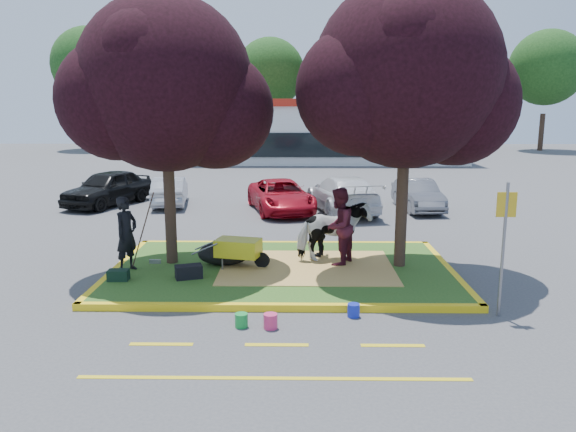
{
  "coord_description": "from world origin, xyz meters",
  "views": [
    {
      "loc": [
        0.32,
        -13.24,
        4.09
      ],
      "look_at": [
        0.13,
        0.5,
        1.33
      ],
      "focal_mm": 35.0,
      "sensor_mm": 36.0,
      "label": 1
    }
  ],
  "objects_px": {
    "cow": "(333,231)",
    "wheelbarrow": "(239,248)",
    "car_black": "(108,188)",
    "car_silver": "(170,191)",
    "bucket_green": "(241,320)",
    "bucket_pink": "(270,321)",
    "handler": "(126,234)",
    "sign_post": "(504,234)",
    "calf": "(224,254)",
    "bucket_blue": "(354,310)"
  },
  "relations": [
    {
      "from": "handler",
      "to": "car_black",
      "type": "bearing_deg",
      "value": 45.1
    },
    {
      "from": "cow",
      "to": "car_silver",
      "type": "xyz_separation_m",
      "value": [
        -6.1,
        8.76,
        -0.33
      ]
    },
    {
      "from": "bucket_green",
      "to": "bucket_blue",
      "type": "bearing_deg",
      "value": 14.2
    },
    {
      "from": "bucket_pink",
      "to": "car_silver",
      "type": "xyz_separation_m",
      "value": [
        -4.68,
        12.82,
        0.45
      ]
    },
    {
      "from": "car_black",
      "to": "car_silver",
      "type": "relative_size",
      "value": 1.19
    },
    {
      "from": "cow",
      "to": "bucket_green",
      "type": "bearing_deg",
      "value": 137.03
    },
    {
      "from": "calf",
      "to": "sign_post",
      "type": "relative_size",
      "value": 0.49
    },
    {
      "from": "bucket_blue",
      "to": "bucket_pink",
      "type": "bearing_deg",
      "value": -159.29
    },
    {
      "from": "car_silver",
      "to": "bucket_blue",
      "type": "bearing_deg",
      "value": 109.39
    },
    {
      "from": "sign_post",
      "to": "car_silver",
      "type": "relative_size",
      "value": 0.74
    },
    {
      "from": "bucket_pink",
      "to": "car_black",
      "type": "height_order",
      "value": "car_black"
    },
    {
      "from": "calf",
      "to": "car_silver",
      "type": "height_order",
      "value": "car_silver"
    },
    {
      "from": "wheelbarrow",
      "to": "bucket_pink",
      "type": "height_order",
      "value": "wheelbarrow"
    },
    {
      "from": "bucket_blue",
      "to": "car_black",
      "type": "relative_size",
      "value": 0.06
    },
    {
      "from": "car_silver",
      "to": "bucket_green",
      "type": "bearing_deg",
      "value": 100.15
    },
    {
      "from": "cow",
      "to": "handler",
      "type": "height_order",
      "value": "handler"
    },
    {
      "from": "handler",
      "to": "car_black",
      "type": "distance_m",
      "value": 10.26
    },
    {
      "from": "sign_post",
      "to": "bucket_green",
      "type": "bearing_deg",
      "value": -171.68
    },
    {
      "from": "wheelbarrow",
      "to": "cow",
      "type": "bearing_deg",
      "value": 29.38
    },
    {
      "from": "calf",
      "to": "sign_post",
      "type": "distance_m",
      "value": 6.6
    },
    {
      "from": "wheelbarrow",
      "to": "bucket_pink",
      "type": "distance_m",
      "value": 3.57
    },
    {
      "from": "bucket_green",
      "to": "bucket_blue",
      "type": "xyz_separation_m",
      "value": [
        2.14,
        0.54,
        -0.0
      ]
    },
    {
      "from": "car_black",
      "to": "bucket_green",
      "type": "bearing_deg",
      "value": -40.44
    },
    {
      "from": "calf",
      "to": "car_black",
      "type": "height_order",
      "value": "car_black"
    },
    {
      "from": "cow",
      "to": "bucket_pink",
      "type": "relative_size",
      "value": 6.46
    },
    {
      "from": "handler",
      "to": "sign_post",
      "type": "relative_size",
      "value": 0.68
    },
    {
      "from": "handler",
      "to": "bucket_green",
      "type": "height_order",
      "value": "handler"
    },
    {
      "from": "sign_post",
      "to": "bucket_blue",
      "type": "xyz_separation_m",
      "value": [
        -2.84,
        -0.07,
        -1.51
      ]
    },
    {
      "from": "cow",
      "to": "wheelbarrow",
      "type": "xyz_separation_m",
      "value": [
        -2.34,
        -0.65,
        -0.27
      ]
    },
    {
      "from": "sign_post",
      "to": "calf",
      "type": "bearing_deg",
      "value": 153.95
    },
    {
      "from": "calf",
      "to": "bucket_pink",
      "type": "xyz_separation_m",
      "value": [
        1.32,
        -3.66,
        -0.29
      ]
    },
    {
      "from": "bucket_green",
      "to": "car_silver",
      "type": "bearing_deg",
      "value": 107.95
    },
    {
      "from": "sign_post",
      "to": "bucket_pink",
      "type": "height_order",
      "value": "sign_post"
    },
    {
      "from": "bucket_green",
      "to": "calf",
      "type": "bearing_deg",
      "value": 102.2
    },
    {
      "from": "handler",
      "to": "sign_post",
      "type": "distance_m",
      "value": 8.39
    },
    {
      "from": "car_silver",
      "to": "calf",
      "type": "bearing_deg",
      "value": 102.31
    },
    {
      "from": "car_black",
      "to": "car_silver",
      "type": "bearing_deg",
      "value": 24.03
    },
    {
      "from": "bucket_green",
      "to": "car_silver",
      "type": "xyz_separation_m",
      "value": [
        -4.13,
        12.76,
        0.46
      ]
    },
    {
      "from": "handler",
      "to": "car_black",
      "type": "height_order",
      "value": "handler"
    },
    {
      "from": "calf",
      "to": "bucket_pink",
      "type": "relative_size",
      "value": 4.63
    },
    {
      "from": "calf",
      "to": "bucket_blue",
      "type": "relative_size",
      "value": 5.01
    },
    {
      "from": "sign_post",
      "to": "car_black",
      "type": "relative_size",
      "value": 0.62
    },
    {
      "from": "bucket_blue",
      "to": "calf",
      "type": "bearing_deg",
      "value": 133.73
    },
    {
      "from": "wheelbarrow",
      "to": "car_silver",
      "type": "bearing_deg",
      "value": 125.68
    },
    {
      "from": "cow",
      "to": "wheelbarrow",
      "type": "relative_size",
      "value": 0.96
    },
    {
      "from": "wheelbarrow",
      "to": "bucket_green",
      "type": "xyz_separation_m",
      "value": [
        0.37,
        -3.35,
        -0.51
      ]
    },
    {
      "from": "cow",
      "to": "handler",
      "type": "bearing_deg",
      "value": 83.63
    },
    {
      "from": "cow",
      "to": "bucket_pink",
      "type": "distance_m",
      "value": 4.37
    },
    {
      "from": "cow",
      "to": "sign_post",
      "type": "distance_m",
      "value": 4.6
    },
    {
      "from": "cow",
      "to": "bucket_green",
      "type": "height_order",
      "value": "cow"
    }
  ]
}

